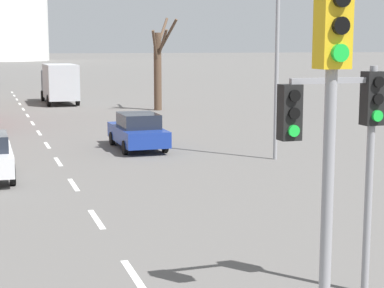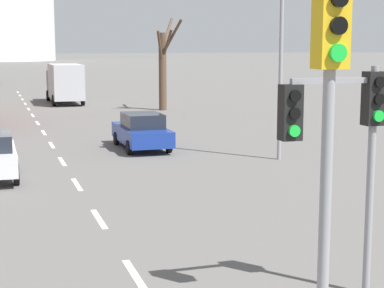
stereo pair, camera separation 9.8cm
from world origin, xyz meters
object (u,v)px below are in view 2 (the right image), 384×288
Objects in this scene: street_lamp_right at (273,15)px; sedan_mid_centre at (142,131)px; traffic_signal_centre_tall at (328,120)px; delivery_truck at (65,82)px; traffic_signal_near_right at (344,126)px.

street_lamp_right is 7.87m from sedan_mid_centre.
sedan_mid_centre is at bearing 82.79° from traffic_signal_centre_tall.
traffic_signal_centre_tall is 0.56× the size of street_lamp_right.
delivery_truck reaches higher than sedan_mid_centre.
traffic_signal_near_right is at bearing -109.51° from street_lamp_right.
traffic_signal_near_right is 18.03m from sedan_mid_centre.
traffic_signal_near_right is at bearing -91.50° from sedan_mid_centre.
traffic_signal_near_right is at bearing -89.71° from delivery_truck.
street_lamp_right is 2.08× the size of sedan_mid_centre.
sedan_mid_centre is (2.69, 21.24, -2.92)m from traffic_signal_centre_tall.
street_lamp_right reaches higher than sedan_mid_centre.
street_lamp_right is 29.28m from delivery_truck.
sedan_mid_centre is at bearing 88.50° from traffic_signal_near_right.
street_lamp_right is (7.02, 16.91, 2.03)m from traffic_signal_centre_tall.
street_lamp_right is at bearing -44.97° from sedan_mid_centre.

